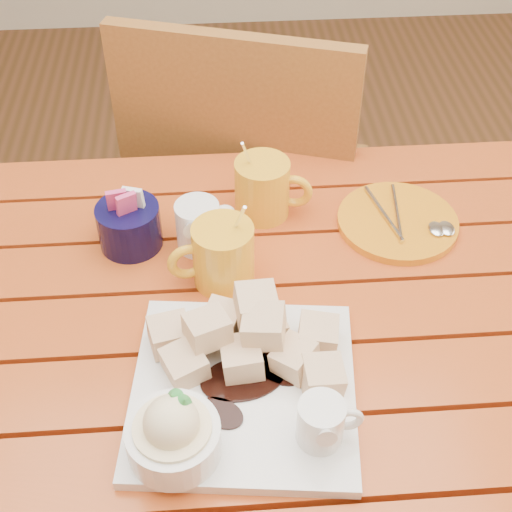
{
  "coord_description": "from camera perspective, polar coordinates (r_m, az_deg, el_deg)",
  "views": [
    {
      "loc": [
        -0.0,
        -0.67,
        1.5
      ],
      "look_at": [
        0.05,
        0.05,
        0.82
      ],
      "focal_mm": 50.0,
      "sensor_mm": 36.0,
      "label": 1
    }
  ],
  "objects": [
    {
      "name": "cream_pitcher",
      "position": [
        1.09,
        -4.55,
        2.47
      ],
      "size": [
        0.1,
        0.08,
        0.08
      ],
      "rotation": [
        0.0,
        0.0,
        0.37
      ],
      "color": "white",
      "rests_on": "table"
    },
    {
      "name": "dessert_plate",
      "position": [
        0.89,
        -1.97,
        -10.47
      ],
      "size": [
        0.31,
        0.31,
        0.11
      ],
      "rotation": [
        0.0,
        0.0,
        -0.11
      ],
      "color": "white",
      "rests_on": "table"
    },
    {
      "name": "coffee_mug_left",
      "position": [
        1.02,
        -2.79,
        0.13
      ],
      "size": [
        0.13,
        0.09,
        0.15
      ],
      "rotation": [
        0.0,
        0.0,
        0.2
      ],
      "color": "gold",
      "rests_on": "table"
    },
    {
      "name": "orange_saucer",
      "position": [
        1.17,
        11.34,
        2.7
      ],
      "size": [
        0.19,
        0.19,
        0.02
      ],
      "rotation": [
        0.0,
        0.0,
        0.04
      ],
      "color": "orange",
      "rests_on": "table"
    },
    {
      "name": "sugar_caddy",
      "position": [
        1.11,
        -10.1,
        2.46
      ],
      "size": [
        0.1,
        0.1,
        0.11
      ],
      "color": "black",
      "rests_on": "table"
    },
    {
      "name": "chair_far",
      "position": [
        1.56,
        -0.53,
        5.13
      ],
      "size": [
        0.57,
        0.57,
        0.96
      ],
      "rotation": [
        0.0,
        0.0,
        2.83
      ],
      "color": "brown",
      "rests_on": "ground"
    },
    {
      "name": "table",
      "position": [
        1.09,
        -2.56,
        -8.71
      ],
      "size": [
        1.2,
        0.79,
        0.75
      ],
      "color": "#944013",
      "rests_on": "ground"
    },
    {
      "name": "coffee_mug_right",
      "position": [
        1.14,
        0.64,
        5.49
      ],
      "size": [
        0.12,
        0.09,
        0.15
      ],
      "rotation": [
        0.0,
        0.0,
        -0.22
      ],
      "color": "gold",
      "rests_on": "table"
    }
  ]
}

